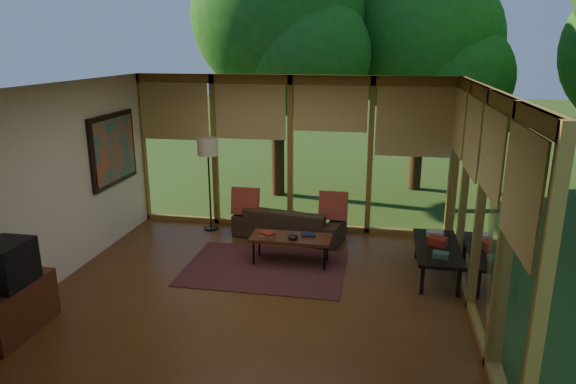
% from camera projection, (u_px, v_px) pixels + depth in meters
% --- Properties ---
extents(floor, '(5.50, 5.50, 0.00)m').
position_uv_depth(floor, '(257.00, 289.00, 6.93)').
color(floor, brown).
rests_on(floor, ground).
extents(ceiling, '(5.50, 5.50, 0.00)m').
position_uv_depth(ceiling, '(254.00, 86.00, 6.19)').
color(ceiling, silver).
rests_on(ceiling, ground).
extents(wall_left, '(0.04, 5.00, 2.70)m').
position_uv_depth(wall_left, '(61.00, 183.00, 7.04)').
color(wall_left, beige).
rests_on(wall_left, ground).
extents(wall_front, '(5.50, 0.04, 2.70)m').
position_uv_depth(wall_front, '(182.00, 276.00, 4.19)').
color(wall_front, beige).
rests_on(wall_front, ground).
extents(window_wall_back, '(5.50, 0.12, 2.70)m').
position_uv_depth(window_wall_back, '(290.00, 154.00, 8.92)').
color(window_wall_back, olive).
rests_on(window_wall_back, ground).
extents(window_wall_right, '(0.12, 5.00, 2.70)m').
position_uv_depth(window_wall_right, '(481.00, 205.00, 6.08)').
color(window_wall_right, olive).
rests_on(window_wall_right, ground).
extents(tree_nw, '(3.52, 3.52, 5.55)m').
position_uv_depth(tree_nw, '(278.00, 14.00, 10.40)').
color(tree_nw, '#3E2716').
rests_on(tree_nw, ground).
extents(tree_ne, '(3.32, 3.32, 4.88)m').
position_uv_depth(tree_ne, '(424.00, 43.00, 11.00)').
color(tree_ne, '#3E2716').
rests_on(tree_ne, ground).
extents(rug, '(2.33, 1.65, 0.01)m').
position_uv_depth(rug, '(265.00, 268.00, 7.57)').
color(rug, maroon).
rests_on(rug, floor).
extents(sofa, '(1.95, 1.04, 0.54)m').
position_uv_depth(sofa, '(289.00, 222.00, 8.73)').
color(sofa, '#3B2B1D').
rests_on(sofa, floor).
extents(pillow_left, '(0.46, 0.25, 0.48)m').
position_uv_depth(pillow_left, '(245.00, 202.00, 8.72)').
color(pillow_left, maroon).
rests_on(pillow_left, sofa).
extents(pillow_right, '(0.47, 0.25, 0.49)m').
position_uv_depth(pillow_right, '(333.00, 206.00, 8.46)').
color(pillow_right, maroon).
rests_on(pillow_right, sofa).
extents(ct_book_lower, '(0.22, 0.19, 0.03)m').
position_uv_depth(ct_book_lower, '(267.00, 235.00, 7.66)').
color(ct_book_lower, '#ABA29B').
rests_on(ct_book_lower, coffee_table).
extents(ct_book_upper, '(0.25, 0.22, 0.03)m').
position_uv_depth(ct_book_upper, '(267.00, 233.00, 7.65)').
color(ct_book_upper, maroon).
rests_on(ct_book_upper, coffee_table).
extents(ct_book_side, '(0.24, 0.21, 0.03)m').
position_uv_depth(ct_book_side, '(308.00, 235.00, 7.67)').
color(ct_book_side, '#161B32').
rests_on(ct_book_side, coffee_table).
extents(ct_bowl, '(0.16, 0.16, 0.07)m').
position_uv_depth(ct_bowl, '(293.00, 237.00, 7.53)').
color(ct_bowl, black).
rests_on(ct_bowl, coffee_table).
extents(media_cabinet, '(0.50, 1.00, 0.60)m').
position_uv_depth(media_cabinet, '(12.00, 309.00, 5.80)').
color(media_cabinet, '#552917').
rests_on(media_cabinet, floor).
extents(television, '(0.45, 0.55, 0.50)m').
position_uv_depth(television, '(6.00, 264.00, 5.65)').
color(television, black).
rests_on(television, media_cabinet).
extents(console_book_a, '(0.23, 0.18, 0.07)m').
position_uv_depth(console_book_a, '(441.00, 255.00, 6.80)').
color(console_book_a, '#335A4B').
rests_on(console_book_a, side_console).
extents(console_book_b, '(0.29, 0.26, 0.11)m').
position_uv_depth(console_book_b, '(438.00, 241.00, 7.22)').
color(console_book_b, maroon).
rests_on(console_book_b, side_console).
extents(console_book_c, '(0.26, 0.20, 0.07)m').
position_uv_depth(console_book_c, '(435.00, 233.00, 7.61)').
color(console_book_c, '#ABA29B').
rests_on(console_book_c, side_console).
extents(floor_lamp, '(0.36, 0.36, 1.65)m').
position_uv_depth(floor_lamp, '(208.00, 152.00, 8.81)').
color(floor_lamp, black).
rests_on(floor_lamp, floor).
extents(coffee_table, '(1.20, 0.50, 0.43)m').
position_uv_depth(coffee_table, '(291.00, 239.00, 7.65)').
color(coffee_table, '#552917').
rests_on(coffee_table, floor).
extents(side_console, '(0.60, 1.40, 0.46)m').
position_uv_depth(side_console, '(437.00, 249.00, 7.20)').
color(side_console, black).
rests_on(side_console, floor).
extents(wall_painting, '(0.06, 1.35, 1.15)m').
position_uv_depth(wall_painting, '(114.00, 149.00, 8.30)').
color(wall_painting, black).
rests_on(wall_painting, wall_left).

